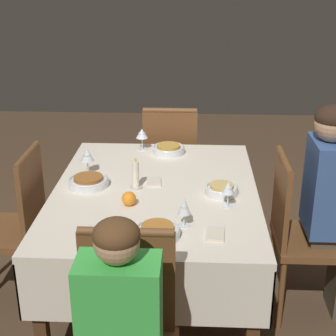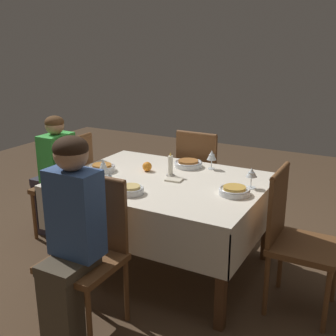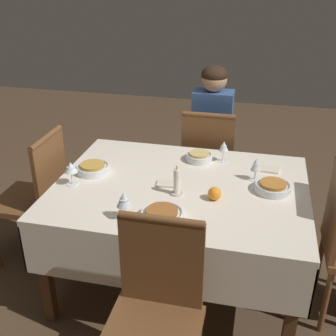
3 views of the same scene
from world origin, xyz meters
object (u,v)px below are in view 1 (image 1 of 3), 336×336
object	(u,v)px
bowl_west	(158,231)
person_adult_denim	(333,201)
chair_south	(301,229)
chair_east	(171,159)
wine_glass_south	(228,189)
orange_fruit	(129,199)
napkin_red_folded	(215,234)
bowl_east	(168,149)
dining_table	(156,203)
wine_glass_east	(142,134)
bowl_north	(88,181)
bowl_south	(222,189)
candle_centerpiece	(136,177)
chair_north	(14,221)
wine_glass_north	(87,155)
napkin_spare_side	(154,182)
wine_glass_west	(184,207)

from	to	relation	value
bowl_west	person_adult_denim	bearing A→B (deg)	-63.00
chair_south	chair_east	distance (m)	1.29
wine_glass_south	orange_fruit	distance (m)	0.51
person_adult_denim	napkin_red_folded	bearing A→B (deg)	124.40
person_adult_denim	bowl_east	xyz separation A→B (m)	(0.63, 0.91, 0.05)
dining_table	chair_south	bearing A→B (deg)	-94.54
chair_east	wine_glass_east	world-z (taller)	chair_east
dining_table	bowl_west	bearing A→B (deg)	-174.77
bowl_north	napkin_red_folded	xyz separation A→B (m)	(-0.53, -0.69, -0.02)
person_adult_denim	bowl_east	bearing A→B (deg)	55.30
bowl_south	bowl_west	distance (m)	0.57
bowl_north	wine_glass_south	bearing A→B (deg)	-106.66
dining_table	candle_centerpiece	bearing A→B (deg)	89.97
bowl_south	dining_table	bearing A→B (deg)	82.01
chair_north	napkin_red_folded	bearing A→B (deg)	67.82
dining_table	wine_glass_south	size ratio (longest dim) A/B	10.41
bowl_west	wine_glass_north	world-z (taller)	wine_glass_north
bowl_north	wine_glass_east	distance (m)	0.66
bowl_south	orange_fruit	world-z (taller)	orange_fruit
bowl_west	wine_glass_north	size ratio (longest dim) A/B	1.35
bowl_west	napkin_spare_side	world-z (taller)	bowl_west
chair_east	wine_glass_north	size ratio (longest dim) A/B	6.10
chair_south	wine_glass_east	size ratio (longest dim) A/B	6.52
person_adult_denim	bowl_west	world-z (taller)	person_adult_denim
wine_glass_west	person_adult_denim	bearing A→B (deg)	-65.60
chair_south	bowl_north	size ratio (longest dim) A/B	4.18
wine_glass_west	napkin_red_folded	xyz separation A→B (m)	(-0.08, -0.15, -0.09)
wine_glass_south	napkin_red_folded	world-z (taller)	wine_glass_south
wine_glass_south	bowl_north	xyz separation A→B (m)	(0.23, 0.76, -0.07)
bowl_north	wine_glass_east	xyz separation A→B (m)	(0.60, -0.24, 0.08)
dining_table	chair_south	distance (m)	0.81
person_adult_denim	wine_glass_west	bearing A→B (deg)	114.40
chair_south	napkin_spare_side	size ratio (longest dim) A/B	7.38
chair_east	person_adult_denim	world-z (taller)	person_adult_denim
candle_centerpiece	bowl_west	bearing A→B (deg)	-163.48
bowl_east	candle_centerpiece	size ratio (longest dim) A/B	1.16
bowl_east	person_adult_denim	bearing A→B (deg)	-124.70
person_adult_denim	napkin_spare_side	distance (m)	0.98
bowl_west	wine_glass_east	distance (m)	1.17
bowl_west	orange_fruit	xyz separation A→B (m)	(0.31, 0.17, 0.01)
chair_south	chair_north	world-z (taller)	same
chair_south	napkin_red_folded	distance (m)	0.69
wine_glass_east	napkin_spare_side	xyz separation A→B (m)	(-0.55, -0.12, -0.10)
wine_glass_west	wine_glass_south	bearing A→B (deg)	-45.44
bowl_south	bowl_west	xyz separation A→B (m)	(-0.48, 0.31, -0.00)
chair_north	orange_fruit	bearing A→B (deg)	76.54
chair_south	bowl_east	xyz separation A→B (m)	(0.63, 0.76, 0.23)
chair_north	candle_centerpiece	xyz separation A→B (m)	(0.05, -0.69, 0.27)
chair_east	bowl_south	xyz separation A→B (m)	(-1.03, -0.32, 0.23)
chair_east	napkin_red_folded	size ratio (longest dim) A/B	7.33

